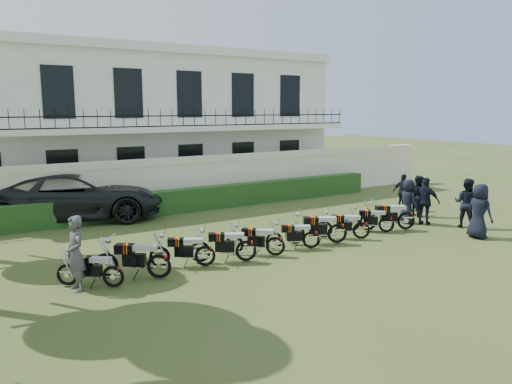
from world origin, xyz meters
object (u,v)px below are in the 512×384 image
at_px(motorcycle_7, 361,226).
at_px(motorcycle_5, 311,236).
at_px(motorcycle_6, 337,229).
at_px(motorcycle_2, 205,251).
at_px(motorcycle_4, 276,241).
at_px(officer_5, 403,192).
at_px(suv, 74,196).
at_px(officer_3, 408,201).
at_px(motorcycle_8, 387,221).
at_px(officer_4, 418,196).
at_px(officer_0, 479,211).
at_px(inspector, 75,254).
at_px(officer_1, 466,203).
at_px(motorcycle_0, 113,271).
at_px(officer_2, 426,201).
at_px(motorcycle_1, 159,260).
at_px(motorcycle_9, 406,216).
at_px(motorcycle_3, 246,246).

bearing_deg(motorcycle_7, motorcycle_5, 129.25).
height_order(motorcycle_6, motorcycle_7, motorcycle_6).
bearing_deg(motorcycle_2, motorcycle_4, -66.43).
height_order(motorcycle_2, officer_5, officer_5).
xyz_separation_m(suv, officer_3, (10.79, -7.59, -0.10)).
height_order(motorcycle_7, motorcycle_8, motorcycle_7).
bearing_deg(motorcycle_8, officer_4, -24.87).
xyz_separation_m(officer_0, officer_3, (-0.26, 2.87, -0.09)).
distance_m(inspector, officer_4, 14.09).
height_order(motorcycle_2, motorcycle_6, motorcycle_6).
bearing_deg(officer_3, motorcycle_8, 117.93).
relative_size(motorcycle_2, officer_3, 0.96).
bearing_deg(officer_1, officer_3, 21.28).
relative_size(motorcycle_5, suv, 0.23).
relative_size(motorcycle_0, officer_5, 0.89).
relative_size(motorcycle_0, officer_1, 0.77).
xyz_separation_m(officer_2, officer_3, (-0.33, 0.57, -0.06)).
xyz_separation_m(officer_1, officer_3, (-1.31, 1.64, -0.07)).
relative_size(motorcycle_1, officer_0, 0.91).
bearing_deg(motorcycle_2, officer_0, -73.45).
distance_m(motorcycle_8, suv, 12.17).
bearing_deg(suv, motorcycle_9, -113.68).
height_order(motorcycle_2, officer_4, officer_4).
xyz_separation_m(motorcycle_4, officer_0, (7.14, -1.96, 0.48)).
bearing_deg(inspector, motorcycle_4, 81.04).
bearing_deg(motorcycle_3, inspector, 115.12).
bearing_deg(motorcycle_4, motorcycle_3, 130.46).
distance_m(motorcycle_8, inspector, 10.78).
distance_m(suv, officer_2, 13.79).
bearing_deg(suv, officer_4, -102.86).
bearing_deg(inspector, officer_0, 74.00).
bearing_deg(suv, officer_2, -109.58).
height_order(motorcycle_0, motorcycle_8, motorcycle_8).
distance_m(suv, inspector, 8.41).
bearing_deg(officer_0, motorcycle_3, 76.31).
distance_m(inspector, officer_2, 12.94).
xyz_separation_m(motorcycle_0, motorcycle_4, (4.94, 0.05, 0.02)).
height_order(motorcycle_2, officer_3, officer_3).
distance_m(officer_0, officer_1, 1.61).
height_order(motorcycle_6, motorcycle_8, motorcycle_6).
distance_m(motorcycle_4, motorcycle_7, 3.61).
bearing_deg(motorcycle_6, officer_0, -85.86).
height_order(motorcycle_9, officer_5, officer_5).
bearing_deg(officer_2, motorcycle_5, 73.73).
height_order(inspector, officer_1, inspector).
distance_m(motorcycle_0, motorcycle_4, 4.94).
xyz_separation_m(motorcycle_9, officer_4, (2.37, 1.45, 0.33)).
relative_size(motorcycle_3, officer_3, 1.02).
bearing_deg(motorcycle_9, officer_0, -122.33).
xyz_separation_m(motorcycle_0, motorcycle_9, (10.87, 0.19, 0.08)).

